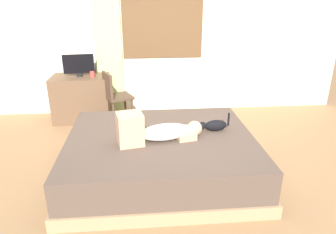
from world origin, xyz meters
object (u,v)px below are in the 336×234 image
object	(u,v)px
bed	(161,156)
cup	(92,74)
cat	(214,125)
tv_monitor	(79,65)
chair_by_desk	(114,95)
desk	(82,98)
person_lying	(156,131)

from	to	relation	value
bed	cup	world-z (taller)	cup
bed	cat	bearing A→B (deg)	9.14
tv_monitor	chair_by_desk	world-z (taller)	tv_monitor
tv_monitor	cup	world-z (taller)	tv_monitor
cat	cup	size ratio (longest dim) A/B	3.78
bed	chair_by_desk	world-z (taller)	chair_by_desk
bed	tv_monitor	size ratio (longest dim) A/B	4.42
bed	cat	xyz separation A→B (m)	(0.63, 0.10, 0.31)
desk	tv_monitor	bearing A→B (deg)	0.00
chair_by_desk	bed	bearing A→B (deg)	-67.96
desk	tv_monitor	xyz separation A→B (m)	(0.01, 0.00, 0.55)
cat	tv_monitor	size ratio (longest dim) A/B	0.75
cat	tv_monitor	bearing A→B (deg)	136.27
desk	cup	world-z (taller)	cup
cup	chair_by_desk	bearing A→B (deg)	-31.01
cup	chair_by_desk	xyz separation A→B (m)	(0.34, -0.21, -0.28)
bed	cat	size ratio (longest dim) A/B	5.93
bed	desk	bearing A→B (deg)	122.94
tv_monitor	bed	bearing A→B (deg)	-57.21
person_lying	bed	bearing A→B (deg)	61.66
tv_monitor	chair_by_desk	size ratio (longest dim) A/B	0.56
tv_monitor	cat	bearing A→B (deg)	-43.73
bed	person_lying	bearing A→B (deg)	-118.34
person_lying	desk	world-z (taller)	person_lying
cup	bed	bearing A→B (deg)	-61.00
bed	chair_by_desk	bearing A→B (deg)	112.04
bed	chair_by_desk	xyz separation A→B (m)	(-0.62, 1.53, 0.27)
bed	cup	xyz separation A→B (m)	(-0.96, 1.74, 0.55)
bed	person_lying	size ratio (longest dim) A/B	2.26
bed	desk	world-z (taller)	desk
cat	cup	bearing A→B (deg)	134.17
bed	cup	size ratio (longest dim) A/B	22.42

